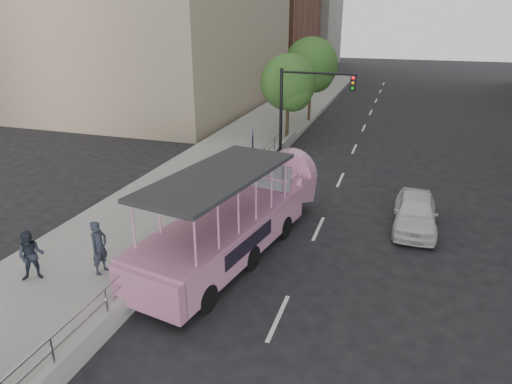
{
  "coord_description": "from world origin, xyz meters",
  "views": [
    {
      "loc": [
        3.7,
        -12.31,
        7.99
      ],
      "look_at": [
        -0.91,
        1.85,
        2.14
      ],
      "focal_mm": 32.0,
      "sensor_mm": 36.0,
      "label": 1
    }
  ],
  "objects_px": {
    "parking_sign": "(253,152)",
    "street_tree_near": "(289,85)",
    "pedestrian_mid": "(31,256)",
    "car": "(415,212)",
    "traffic_signal": "(302,100)",
    "pedestrian_near": "(99,247)",
    "street_tree_far": "(312,67)",
    "duck_boat": "(240,217)"
  },
  "relations": [
    {
      "from": "car",
      "to": "parking_sign",
      "type": "distance_m",
      "value": 7.97
    },
    {
      "from": "pedestrian_mid",
      "to": "street_tree_near",
      "type": "bearing_deg",
      "value": 48.64
    },
    {
      "from": "duck_boat",
      "to": "pedestrian_near",
      "type": "xyz_separation_m",
      "value": [
        -3.42,
        -3.43,
        -0.03
      ]
    },
    {
      "from": "pedestrian_near",
      "to": "street_tree_far",
      "type": "height_order",
      "value": "street_tree_far"
    },
    {
      "from": "duck_boat",
      "to": "traffic_signal",
      "type": "bearing_deg",
      "value": 91.41
    },
    {
      "from": "car",
      "to": "pedestrian_mid",
      "type": "height_order",
      "value": "pedestrian_mid"
    },
    {
      "from": "car",
      "to": "street_tree_near",
      "type": "height_order",
      "value": "street_tree_near"
    },
    {
      "from": "duck_boat",
      "to": "traffic_signal",
      "type": "relative_size",
      "value": 1.94
    },
    {
      "from": "street_tree_far",
      "to": "pedestrian_mid",
      "type": "bearing_deg",
      "value": -98.01
    },
    {
      "from": "pedestrian_near",
      "to": "traffic_signal",
      "type": "height_order",
      "value": "traffic_signal"
    },
    {
      "from": "duck_boat",
      "to": "parking_sign",
      "type": "bearing_deg",
      "value": 104.05
    },
    {
      "from": "duck_boat",
      "to": "pedestrian_near",
      "type": "relative_size",
      "value": 5.72
    },
    {
      "from": "street_tree_near",
      "to": "duck_boat",
      "type": "bearing_deg",
      "value": -82.59
    },
    {
      "from": "parking_sign",
      "to": "street_tree_near",
      "type": "xyz_separation_m",
      "value": [
        -0.36,
        8.33,
        2.03
      ]
    },
    {
      "from": "car",
      "to": "traffic_signal",
      "type": "distance_m",
      "value": 10.01
    },
    {
      "from": "car",
      "to": "pedestrian_mid",
      "type": "distance_m",
      "value": 13.8
    },
    {
      "from": "pedestrian_near",
      "to": "street_tree_near",
      "type": "relative_size",
      "value": 0.31
    },
    {
      "from": "traffic_signal",
      "to": "car",
      "type": "bearing_deg",
      "value": -49.07
    },
    {
      "from": "car",
      "to": "street_tree_near",
      "type": "xyz_separation_m",
      "value": [
        -7.89,
        10.69,
        3.13
      ]
    },
    {
      "from": "parking_sign",
      "to": "street_tree_near",
      "type": "relative_size",
      "value": 0.5
    },
    {
      "from": "duck_boat",
      "to": "car",
      "type": "xyz_separation_m",
      "value": [
        6.02,
        3.67,
        -0.52
      ]
    },
    {
      "from": "pedestrian_mid",
      "to": "traffic_signal",
      "type": "distance_m",
      "value": 16.27
    },
    {
      "from": "pedestrian_near",
      "to": "street_tree_far",
      "type": "xyz_separation_m",
      "value": [
        1.75,
        23.78,
        3.13
      ]
    },
    {
      "from": "car",
      "to": "street_tree_near",
      "type": "relative_size",
      "value": 0.7
    },
    {
      "from": "pedestrian_mid",
      "to": "pedestrian_near",
      "type": "bearing_deg",
      "value": -1.94
    },
    {
      "from": "traffic_signal",
      "to": "street_tree_far",
      "type": "distance_m",
      "value": 9.57
    },
    {
      "from": "car",
      "to": "street_tree_far",
      "type": "relative_size",
      "value": 0.62
    },
    {
      "from": "parking_sign",
      "to": "street_tree_far",
      "type": "xyz_separation_m",
      "value": [
        -0.16,
        14.33,
        2.51
      ]
    },
    {
      "from": "duck_boat",
      "to": "traffic_signal",
      "type": "xyz_separation_m",
      "value": [
        -0.27,
        10.93,
        2.29
      ]
    },
    {
      "from": "street_tree_near",
      "to": "street_tree_far",
      "type": "distance_m",
      "value": 6.02
    },
    {
      "from": "pedestrian_mid",
      "to": "car",
      "type": "bearing_deg",
      "value": 4.43
    },
    {
      "from": "pedestrian_mid",
      "to": "traffic_signal",
      "type": "xyz_separation_m",
      "value": [
        4.88,
        15.34,
        2.39
      ]
    },
    {
      "from": "pedestrian_near",
      "to": "traffic_signal",
      "type": "xyz_separation_m",
      "value": [
        3.15,
        14.36,
        2.32
      ]
    },
    {
      "from": "pedestrian_mid",
      "to": "duck_boat",
      "type": "bearing_deg",
      "value": 9.11
    },
    {
      "from": "car",
      "to": "street_tree_far",
      "type": "height_order",
      "value": "street_tree_far"
    },
    {
      "from": "pedestrian_mid",
      "to": "parking_sign",
      "type": "bearing_deg",
      "value": 39.33
    },
    {
      "from": "car",
      "to": "traffic_signal",
      "type": "bearing_deg",
      "value": 131.06
    },
    {
      "from": "duck_boat",
      "to": "street_tree_near",
      "type": "height_order",
      "value": "street_tree_near"
    },
    {
      "from": "pedestrian_mid",
      "to": "street_tree_far",
      "type": "relative_size",
      "value": 0.25
    },
    {
      "from": "parking_sign",
      "to": "traffic_signal",
      "type": "height_order",
      "value": "traffic_signal"
    },
    {
      "from": "pedestrian_near",
      "to": "duck_boat",
      "type": "bearing_deg",
      "value": -40.35
    },
    {
      "from": "car",
      "to": "pedestrian_mid",
      "type": "bearing_deg",
      "value": -144.0
    }
  ]
}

